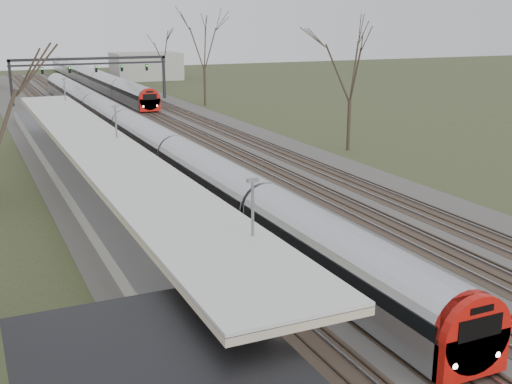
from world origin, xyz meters
TOP-DOWN VIEW (x-y plane):
  - track_bed at (0.26, 55.00)m, footprint 24.00×160.00m
  - platform at (-9.05, 37.50)m, footprint 3.50×69.00m
  - canopy at (-9.05, 32.99)m, footprint 4.10×50.00m
  - signal_gantry at (0.29, 84.99)m, footprint 21.00×0.59m
  - tree_east_far at (14.00, 42.00)m, footprint 5.00×5.00m
  - train_near at (-2.50, 53.76)m, footprint 2.62×90.21m
  - train_far at (4.50, 108.32)m, footprint 2.62×75.21m
  - passenger at (-8.10, 14.95)m, footprint 0.63×0.76m

SIDE VIEW (x-z plane):
  - track_bed at x=0.26m, z-range -0.05..0.17m
  - platform at x=-9.05m, z-range 0.00..1.00m
  - train_near at x=-2.50m, z-range -0.05..3.00m
  - train_far at x=4.50m, z-range -0.05..3.00m
  - passenger at x=-8.10m, z-range 1.00..2.79m
  - canopy at x=-9.05m, z-range 2.37..5.48m
  - signal_gantry at x=0.29m, z-range 1.87..7.95m
  - tree_east_far at x=14.00m, z-range 2.14..12.44m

